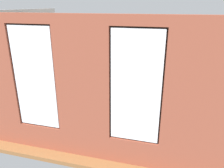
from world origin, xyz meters
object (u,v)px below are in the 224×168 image
(candle_jar, at_px, (112,93))
(potted_plant_corner_near_left, at_px, (197,80))
(remote_silver, at_px, (118,98))
(media_console, at_px, (27,96))
(potted_plant_foreground_right, at_px, (67,65))
(table_plant_small, at_px, (116,93))
(tv_flatscreen, at_px, (25,78))
(couch_by_window, at_px, (80,124))
(coffee_table, at_px, (116,98))
(potted_plant_corner_far_left, at_px, (215,136))
(papasan_chair, at_px, (127,77))
(cup_ceramic, at_px, (128,95))
(potted_plant_beside_window_right, at_px, (29,114))
(potted_plant_between_couches, at_px, (138,122))
(potted_plant_near_tv, at_px, (18,94))
(couch_left, at_px, (197,106))

(candle_jar, relative_size, potted_plant_corner_near_left, 0.10)
(candle_jar, height_order, remote_silver, candle_jar)
(media_console, bearing_deg, potted_plant_foreground_right, -96.90)
(table_plant_small, xyz_separation_m, tv_flatscreen, (2.95, 0.42, 0.36))
(couch_by_window, relative_size, remote_silver, 11.78)
(coffee_table, relative_size, candle_jar, 12.02)
(remote_silver, height_order, potted_plant_corner_far_left, potted_plant_corner_far_left)
(papasan_chair, bearing_deg, cup_ceramic, 103.61)
(cup_ceramic, distance_m, potted_plant_beside_window_right, 2.99)
(potted_plant_beside_window_right, distance_m, potted_plant_between_couches, 2.85)
(cup_ceramic, bearing_deg, table_plant_small, 19.49)
(potted_plant_foreground_right, bearing_deg, potted_plant_near_tv, 94.44)
(tv_flatscreen, height_order, potted_plant_between_couches, tv_flatscreen)
(remote_silver, xyz_separation_m, potted_plant_foreground_right, (2.76, -2.09, 0.32))
(couch_left, bearing_deg, remote_silver, -78.84)
(couch_left, xyz_separation_m, table_plant_small, (2.43, 0.21, 0.22))
(papasan_chair, height_order, potted_plant_corner_near_left, potted_plant_corner_near_left)
(potted_plant_beside_window_right, height_order, potted_plant_between_couches, potted_plant_beside_window_right)
(coffee_table, xyz_separation_m, cup_ceramic, (-0.37, -0.13, 0.10))
(cup_ceramic, height_order, potted_plant_near_tv, potted_plant_near_tv)
(candle_jar, bearing_deg, table_plant_small, 150.92)
(potted_plant_corner_near_left, xyz_separation_m, potted_plant_near_tv, (4.97, 3.52, 0.28))
(potted_plant_corner_near_left, bearing_deg, tv_flatscreen, 23.87)
(table_plant_small, relative_size, tv_flatscreen, 0.19)
(couch_left, relative_size, potted_plant_near_tv, 1.35)
(remote_silver, distance_m, potted_plant_foreground_right, 3.48)
(media_console, bearing_deg, cup_ceramic, -170.48)
(remote_silver, relative_size, potted_plant_corner_near_left, 0.16)
(couch_by_window, xyz_separation_m, table_plant_small, (-0.50, -1.71, 0.22))
(media_console, relative_size, potted_plant_foreground_right, 0.96)
(coffee_table, xyz_separation_m, potted_plant_near_tv, (2.39, 1.49, 0.46))
(media_console, height_order, tv_flatscreen, tv_flatscreen)
(papasan_chair, distance_m, potted_plant_between_couches, 3.74)
(coffee_table, height_order, table_plant_small, table_plant_small)
(coffee_table, relative_size, table_plant_small, 6.53)
(media_console, distance_m, papasan_chair, 3.74)
(potted_plant_corner_near_left, height_order, potted_plant_beside_window_right, potted_plant_beside_window_right)
(remote_silver, bearing_deg, candle_jar, -57.10)
(candle_jar, relative_size, potted_plant_foreground_right, 0.09)
(cup_ceramic, relative_size, potted_plant_corner_far_left, 0.07)
(coffee_table, relative_size, potted_plant_corner_near_left, 1.25)
(remote_silver, xyz_separation_m, potted_plant_beside_window_right, (2.00, 1.69, 0.03))
(potted_plant_corner_near_left, xyz_separation_m, potted_plant_between_couches, (1.63, 3.68, 0.02))
(candle_jar, relative_size, table_plant_small, 0.54)
(coffee_table, height_order, papasan_chair, papasan_chair)
(coffee_table, distance_m, papasan_chair, 1.94)
(coffee_table, relative_size, media_console, 1.09)
(couch_by_window, bearing_deg, cup_ceramic, -115.46)
(potted_plant_foreground_right, xyz_separation_m, potted_plant_corner_near_left, (-5.24, -0.05, -0.21))
(couch_left, bearing_deg, coffee_table, -81.80)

